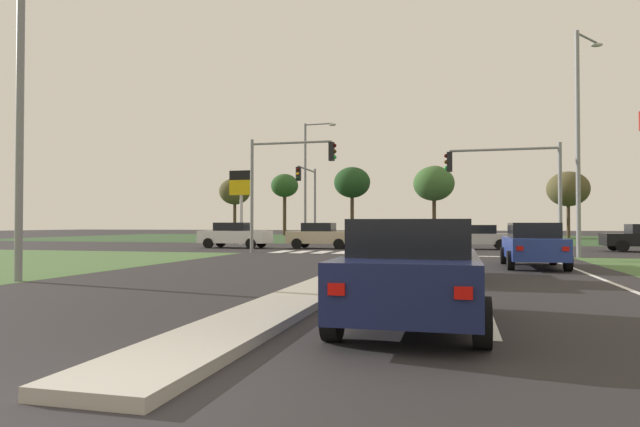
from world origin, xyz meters
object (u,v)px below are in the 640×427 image
(traffic_signal_near_left, at_px, (281,174))
(traffic_signal_far_left, at_px, (309,191))
(street_lamp_second, at_px, (580,132))
(fuel_price_totem, at_px, (241,191))
(car_silver_fifth, at_px, (477,237))
(treeline_fifth, at_px, (435,179))
(street_lamp_near, at_px, (27,85))
(car_navy_eighth, at_px, (413,272))
(treeline_third, at_px, (352,183))
(traffic_signal_near_right, at_px, (514,178))
(car_white_fourth, at_px, (235,235))
(street_lamp_third, at_px, (308,176))
(treeline_sixth, at_px, (568,189))
(car_grey_second, at_px, (399,232))
(treeline_fourth, at_px, (434,184))
(treeline_second, at_px, (285,186))
(car_blue_sixth, at_px, (533,245))
(car_beige_third, at_px, (321,235))
(car_teal_seventh, at_px, (428,251))
(treeline_near, at_px, (235,192))

(traffic_signal_near_left, height_order, traffic_signal_far_left, traffic_signal_near_left)
(street_lamp_second, distance_m, fuel_price_totem, 23.42)
(car_silver_fifth, distance_m, treeline_fifth, 31.84)
(street_lamp_near, distance_m, street_lamp_second, 22.28)
(street_lamp_second, bearing_deg, street_lamp_near, -138.52)
(traffic_signal_far_left, xyz_separation_m, street_lamp_second, (16.02, -11.67, 1.78))
(car_navy_eighth, distance_m, treeline_third, 60.47)
(traffic_signal_near_right, bearing_deg, car_navy_eighth, -99.66)
(car_white_fourth, distance_m, car_silver_fifth, 15.09)
(street_lamp_third, relative_size, treeline_sixth, 1.27)
(car_grey_second, height_order, treeline_third, treeline_third)
(street_lamp_second, relative_size, treeline_sixth, 1.43)
(fuel_price_totem, height_order, treeline_fourth, treeline_fourth)
(treeline_second, bearing_deg, treeline_sixth, -9.17)
(treeline_fifth, bearing_deg, treeline_fourth, -91.95)
(treeline_fifth, bearing_deg, street_lamp_second, -78.17)
(car_silver_fifth, bearing_deg, car_grey_second, 21.77)
(car_white_fourth, distance_m, traffic_signal_near_right, 17.52)
(car_silver_fifth, xyz_separation_m, treeline_fourth, (-3.82, 29.67, 5.40))
(car_blue_sixth, bearing_deg, car_beige_third, 130.75)
(treeline_third, bearing_deg, treeline_fifth, -9.27)
(treeline_second, xyz_separation_m, treeline_sixth, (34.17, -5.51, -1.24))
(car_teal_seventh, height_order, treeline_second, treeline_second)
(car_blue_sixth, bearing_deg, car_grey_second, 104.61)
(car_beige_third, height_order, traffic_signal_far_left, traffic_signal_far_left)
(fuel_price_totem, bearing_deg, car_teal_seventh, -56.24)
(treeline_near, relative_size, treeline_fifth, 0.90)
(car_navy_eighth, relative_size, street_lamp_third, 0.47)
(car_navy_eighth, distance_m, treeline_fourth, 56.22)
(car_beige_third, relative_size, traffic_signal_far_left, 0.72)
(car_grey_second, xyz_separation_m, treeline_second, (-17.24, 19.33, 5.80))
(car_blue_sixth, relative_size, traffic_signal_far_left, 0.80)
(car_beige_third, bearing_deg, car_grey_second, 170.24)
(treeline_fourth, bearing_deg, car_beige_third, -100.24)
(treeline_third, bearing_deg, traffic_signal_near_right, -68.91)
(treeline_fifth, bearing_deg, treeline_third, 170.73)
(traffic_signal_near_left, xyz_separation_m, treeline_near, (-19.59, 40.02, 1.66))
(car_white_fourth, relative_size, traffic_signal_near_left, 0.75)
(treeline_near, bearing_deg, car_blue_sixth, -56.37)
(car_teal_seventh, height_order, treeline_fourth, treeline_fourth)
(car_beige_third, xyz_separation_m, street_lamp_third, (-2.80, 7.14, 4.36))
(street_lamp_near, xyz_separation_m, treeline_second, (-11.26, 57.61, 1.29))
(street_lamp_near, height_order, street_lamp_second, street_lamp_second)
(street_lamp_near, distance_m, street_lamp_third, 27.90)
(car_silver_fifth, xyz_separation_m, car_navy_eighth, (-1.78, -26.26, 0.06))
(fuel_price_totem, height_order, treeline_sixth, treeline_sixth)
(traffic_signal_near_right, bearing_deg, car_silver_fifth, 101.37)
(treeline_fourth, distance_m, treeline_fifth, 1.53)
(treeline_second, relative_size, treeline_fifth, 0.98)
(street_lamp_second, height_order, treeline_fourth, street_lamp_second)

